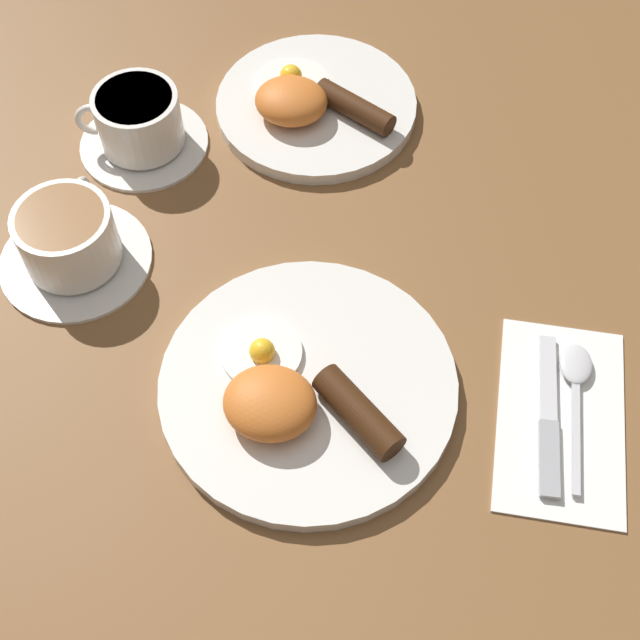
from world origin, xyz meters
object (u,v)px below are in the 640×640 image
at_px(breakfast_plate_far, 312,104).
at_px(spoon, 576,381).
at_px(knife, 549,423).
at_px(teacup_near, 69,241).
at_px(breakfast_plate_near, 303,389).
at_px(teacup_far, 139,124).

height_order(breakfast_plate_far, spoon, breakfast_plate_far).
distance_m(knife, spoon, 0.05).
bearing_deg(spoon, teacup_near, 82.12).
bearing_deg(breakfast_plate_far, breakfast_plate_near, -78.74).
bearing_deg(spoon, knife, 152.64).
bearing_deg(breakfast_plate_far, spoon, -43.27).
xyz_separation_m(teacup_near, teacup_far, (0.02, 0.17, 0.00)).
xyz_separation_m(teacup_far, knife, (0.46, -0.25, -0.03)).
xyz_separation_m(teacup_near, spoon, (0.50, -0.04, -0.02)).
bearing_deg(teacup_near, teacup_far, 84.83).
height_order(breakfast_plate_near, teacup_far, teacup_far).
height_order(breakfast_plate_far, teacup_near, teacup_near).
xyz_separation_m(breakfast_plate_far, spoon, (0.31, -0.29, -0.01)).
bearing_deg(teacup_near, spoon, -4.33).
bearing_deg(spoon, breakfast_plate_far, 43.18).
xyz_separation_m(breakfast_plate_near, teacup_near, (-0.26, 0.10, 0.02)).
relative_size(breakfast_plate_near, teacup_near, 1.78).
xyz_separation_m(knife, spoon, (0.02, 0.05, 0.00)).
relative_size(teacup_near, spoon, 0.99).
relative_size(breakfast_plate_near, knife, 1.68).
relative_size(breakfast_plate_far, teacup_near, 1.48).
relative_size(breakfast_plate_near, teacup_far, 1.93).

